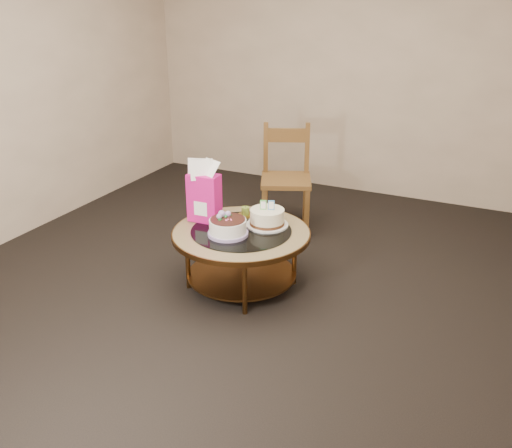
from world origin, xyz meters
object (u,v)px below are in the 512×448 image
at_px(cream_cake, 267,218).
at_px(gift_bag, 204,191).
at_px(decorated_cake, 228,228).
at_px(dining_chair, 286,178).
at_px(coffee_table, 241,240).

distance_m(cream_cake, gift_bag, 0.51).
height_order(cream_cake, gift_bag, gift_bag).
relative_size(decorated_cake, dining_chair, 0.30).
bearing_deg(coffee_table, cream_cake, 50.80).
xyz_separation_m(cream_cake, gift_bag, (-0.47, -0.11, 0.17)).
relative_size(gift_bag, dining_chair, 0.49).
distance_m(decorated_cake, cream_cake, 0.33).
distance_m(gift_bag, dining_chair, 1.17).
bearing_deg(decorated_cake, cream_cake, 56.40).
relative_size(cream_cake, dining_chair, 0.33).
bearing_deg(dining_chair, decorated_cake, -108.91).
bearing_deg(gift_bag, dining_chair, 78.45).
bearing_deg(gift_bag, decorated_cake, -31.94).
distance_m(coffee_table, cream_cake, 0.26).
xyz_separation_m(coffee_table, cream_cake, (0.13, 0.16, 0.14)).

